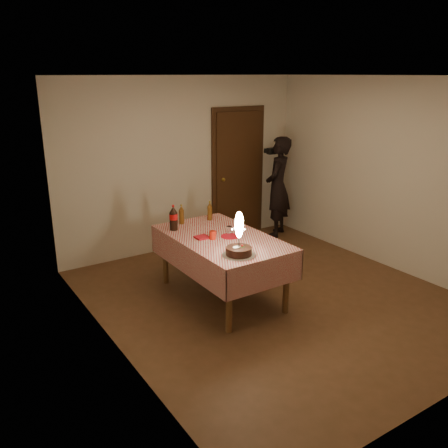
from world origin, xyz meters
The scene contains 12 objects.
ground centered at (0.00, 0.00, 0.00)m, with size 4.00×4.50×0.01m, color brown.
room_shell centered at (0.03, 0.08, 1.65)m, with size 4.04×4.54×2.62m.
dining_table centered at (-0.51, 0.39, 0.68)m, with size 1.02×1.72×0.78m.
birthday_cake centered at (-0.68, -0.21, 0.90)m, with size 0.35×0.35×0.48m.
red_plate centered at (-0.43, 0.34, 0.78)m, with size 0.22×0.22×0.01m, color red.
red_cup centered at (-0.64, 0.38, 0.83)m, with size 0.08×0.08×0.10m, color red.
clear_cup centered at (-0.37, 0.44, 0.82)m, with size 0.07×0.07×0.09m, color white.
napkin_stack centered at (-0.73, 0.48, 0.79)m, with size 0.15×0.15×0.02m, color #A2121B.
cola_bottle centered at (-0.86, 0.93, 0.93)m, with size 0.10×0.10×0.32m.
amber_bottle_left centered at (-0.66, 1.10, 0.90)m, with size 0.06×0.06×0.26m.
amber_bottle_right centered at (-0.27, 1.05, 0.90)m, with size 0.06×0.06×0.26m.
photographer centered at (1.55, 1.85, 0.83)m, with size 0.72×0.68×1.66m.
Camera 1 is at (-3.39, -4.04, 2.63)m, focal length 38.00 mm.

